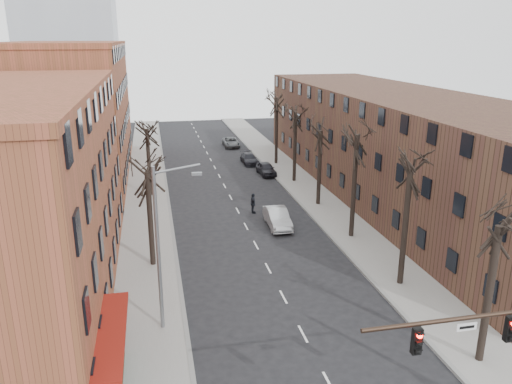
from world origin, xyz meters
TOP-DOWN VIEW (x-y plane):
  - sidewalk_left at (-8.00, 35.00)m, footprint 4.00×90.00m
  - sidewalk_right at (8.00, 35.00)m, footprint 4.00×90.00m
  - building_left_far at (-16.00, 44.00)m, footprint 12.00×28.00m
  - building_right at (16.00, 30.00)m, footprint 12.00×50.00m
  - awning_left at (-9.40, 6.00)m, footprint 1.20×7.00m
  - tree_right_a at (7.60, 4.00)m, footprint 5.20×5.20m
  - tree_right_b at (7.60, 12.00)m, footprint 5.20×5.20m
  - tree_right_c at (7.60, 20.00)m, footprint 5.20×5.20m
  - tree_right_d at (7.60, 28.00)m, footprint 5.20×5.20m
  - tree_right_e at (7.60, 36.00)m, footprint 5.20×5.20m
  - tree_right_f at (7.60, 44.00)m, footprint 5.20×5.20m
  - tree_left_a at (-7.60, 18.00)m, footprint 5.20×5.20m
  - tree_left_b at (-7.60, 34.00)m, footprint 5.20×5.20m
  - streetlight at (-7.03, 10.00)m, footprint 2.45×0.22m
  - silver_sedan at (2.53, 23.43)m, footprint 1.73×4.67m
  - parked_car_near at (5.30, 39.49)m, footprint 1.87×4.20m
  - parked_car_mid at (4.42, 44.99)m, footprint 1.78×4.28m
  - parked_car_far at (3.84, 55.37)m, footprint 2.14×4.59m
  - pedestrian_crossing at (1.23, 27.05)m, footprint 0.53×1.10m

SIDE VIEW (x-z plane):
  - awning_left at x=-9.40m, z-range -0.07..0.07m
  - tree_right_a at x=7.60m, z-range -5.00..5.00m
  - tree_right_b at x=7.60m, z-range -5.40..5.40m
  - tree_right_c at x=7.60m, z-range -5.80..5.80m
  - tree_right_d at x=7.60m, z-range -5.00..5.00m
  - tree_right_e at x=7.60m, z-range -5.40..5.40m
  - tree_right_f at x=7.60m, z-range -5.80..5.80m
  - tree_left_a at x=-7.60m, z-range -4.75..4.75m
  - tree_left_b at x=-7.60m, z-range -4.75..4.75m
  - sidewalk_left at x=-8.00m, z-range 0.00..0.15m
  - sidewalk_right at x=8.00m, z-range 0.00..0.15m
  - parked_car_mid at x=4.42m, z-range 0.00..1.24m
  - parked_car_far at x=3.84m, z-range 0.00..1.27m
  - parked_car_near at x=5.30m, z-range 0.00..1.40m
  - silver_sedan at x=2.53m, z-range 0.00..1.52m
  - pedestrian_crossing at x=1.23m, z-range 0.00..1.83m
  - building_right at x=16.00m, z-range 0.00..10.00m
  - streetlight at x=-7.03m, z-range 0.50..9.53m
  - building_left_far at x=-16.00m, z-range 0.00..14.00m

